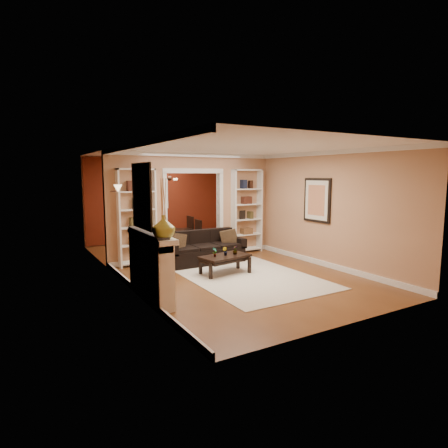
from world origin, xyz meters
TOP-DOWN VIEW (x-y plane):
  - floor at (0.00, 0.00)m, footprint 8.00×8.00m
  - ceiling at (0.00, 0.00)m, footprint 8.00×8.00m
  - wall_back at (0.00, 4.00)m, footprint 8.00×0.00m
  - wall_front at (0.00, -4.00)m, footprint 8.00×0.00m
  - wall_left at (-2.25, 0.00)m, footprint 0.00×8.00m
  - wall_right at (2.25, 0.00)m, footprint 0.00×8.00m
  - partition_wall at (0.00, 1.20)m, footprint 4.50×0.15m
  - red_back_panel at (0.00, 3.97)m, footprint 4.44×0.04m
  - dining_window at (0.00, 3.93)m, footprint 0.78×0.03m
  - area_rug at (0.16, -1.19)m, footprint 2.41×3.37m
  - sofa at (-0.08, 0.45)m, footprint 2.00×0.86m
  - pillow_left at (-0.78, 0.43)m, footprint 0.47×0.29m
  - pillow_right at (0.63, 0.43)m, footprint 0.40×0.32m
  - coffee_table at (-0.15, -0.70)m, footprint 1.18×0.78m
  - plant_left at (-0.40, -0.70)m, footprint 0.12×0.11m
  - plant_center at (-0.15, -0.70)m, footprint 0.12×0.13m
  - plant_right at (0.11, -0.70)m, footprint 0.15×0.15m
  - bookshelf_left at (-1.55, 1.03)m, footprint 0.90×0.30m
  - bookshelf_right at (1.55, 1.03)m, footprint 0.90×0.30m
  - fireplace at (-2.09, -1.50)m, footprint 0.32×1.70m
  - vase at (-2.09, -2.13)m, footprint 0.47×0.47m
  - mirror at (-2.23, -1.50)m, footprint 0.03×0.95m
  - wall_sconce at (-2.15, 0.55)m, footprint 0.18×0.18m
  - framed_art at (2.21, -1.00)m, footprint 0.04×0.85m
  - dining_table at (-0.02, 2.74)m, footprint 1.45×0.81m
  - dining_chair_nw at (-0.57, 2.44)m, footprint 0.58×0.58m
  - dining_chair_ne at (0.53, 2.44)m, footprint 0.42×0.42m
  - dining_chair_sw at (-0.57, 3.04)m, footprint 0.43×0.43m
  - dining_chair_se at (0.53, 3.04)m, footprint 0.57×0.57m
  - chandelier at (0.00, 2.70)m, footprint 0.50×0.50m

SIDE VIEW (x-z plane):
  - floor at x=0.00m, z-range 0.00..0.00m
  - area_rug at x=0.16m, z-range 0.00..0.01m
  - coffee_table at x=-0.15m, z-range 0.00..0.41m
  - dining_table at x=-0.02m, z-range 0.00..0.51m
  - sofa at x=-0.08m, z-range 0.00..0.78m
  - dining_chair_ne at x=0.53m, z-range 0.00..0.84m
  - dining_chair_sw at x=-0.57m, z-range 0.00..0.84m
  - dining_chair_se at x=0.53m, z-range 0.00..0.89m
  - dining_chair_nw at x=-0.57m, z-range 0.00..0.93m
  - plant_center at x=-0.15m, z-range 0.41..0.59m
  - plant_right at x=0.11m, z-range 0.41..0.60m
  - plant_left at x=-0.40m, z-range 0.41..0.61m
  - fireplace at x=-2.09m, z-range 0.00..1.16m
  - pillow_right at x=0.63m, z-range 0.38..0.79m
  - pillow_left at x=-0.78m, z-range 0.38..0.84m
  - bookshelf_left at x=-1.55m, z-range 0.00..2.30m
  - bookshelf_right at x=1.55m, z-range 0.00..2.30m
  - red_back_panel at x=0.00m, z-range 0.00..2.64m
  - vase at x=-2.09m, z-range 1.16..1.53m
  - wall_back at x=0.00m, z-range -2.65..5.35m
  - wall_front at x=0.00m, z-range -2.65..5.35m
  - wall_left at x=-2.25m, z-range -2.65..5.35m
  - wall_right at x=2.25m, z-range -2.65..5.35m
  - partition_wall at x=0.00m, z-range 0.00..2.70m
  - dining_window at x=0.00m, z-range 1.06..2.04m
  - framed_art at x=2.21m, z-range 1.02..2.08m
  - mirror at x=-2.23m, z-range 1.25..2.35m
  - wall_sconce at x=-2.15m, z-range 1.72..1.94m
  - chandelier at x=0.00m, z-range 1.87..2.17m
  - ceiling at x=0.00m, z-range 2.70..2.70m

